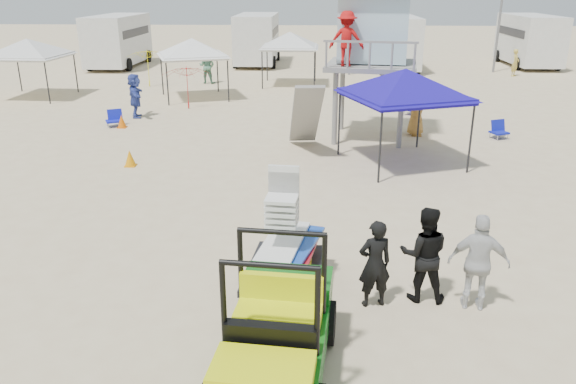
{
  "coord_description": "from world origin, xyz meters",
  "views": [
    {
      "loc": [
        1.01,
        -7.34,
        5.15
      ],
      "look_at": [
        0.5,
        3.0,
        1.3
      ],
      "focal_mm": 35.0,
      "sensor_mm": 36.0,
      "label": 1
    }
  ],
  "objects_px": {
    "utility_cart": "(275,322)",
    "lifeguard_tower": "(370,35)",
    "man_left": "(375,264)",
    "surf_trailer": "(285,251)",
    "canopy_blue": "(406,74)"
  },
  "relations": [
    {
      "from": "surf_trailer",
      "to": "canopy_blue",
      "type": "bearing_deg",
      "value": 68.62
    },
    {
      "from": "utility_cart",
      "to": "lifeguard_tower",
      "type": "distance_m",
      "value": 13.72
    },
    {
      "from": "surf_trailer",
      "to": "lifeguard_tower",
      "type": "bearing_deg",
      "value": 78.21
    },
    {
      "from": "man_left",
      "to": "canopy_blue",
      "type": "bearing_deg",
      "value": -115.32
    },
    {
      "from": "surf_trailer",
      "to": "man_left",
      "type": "relative_size",
      "value": 1.58
    },
    {
      "from": "utility_cart",
      "to": "surf_trailer",
      "type": "relative_size",
      "value": 1.12
    },
    {
      "from": "surf_trailer",
      "to": "lifeguard_tower",
      "type": "height_order",
      "value": "lifeguard_tower"
    },
    {
      "from": "lifeguard_tower",
      "to": "canopy_blue",
      "type": "bearing_deg",
      "value": -75.54
    },
    {
      "from": "utility_cart",
      "to": "man_left",
      "type": "relative_size",
      "value": 1.77
    },
    {
      "from": "lifeguard_tower",
      "to": "canopy_blue",
      "type": "xyz_separation_m",
      "value": [
        0.79,
        -3.08,
        -0.82
      ]
    },
    {
      "from": "utility_cart",
      "to": "surf_trailer",
      "type": "height_order",
      "value": "surf_trailer"
    },
    {
      "from": "canopy_blue",
      "to": "surf_trailer",
      "type": "bearing_deg",
      "value": -111.38
    },
    {
      "from": "utility_cart",
      "to": "man_left",
      "type": "height_order",
      "value": "utility_cart"
    },
    {
      "from": "man_left",
      "to": "lifeguard_tower",
      "type": "height_order",
      "value": "lifeguard_tower"
    },
    {
      "from": "surf_trailer",
      "to": "canopy_blue",
      "type": "relative_size",
      "value": 0.63
    }
  ]
}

